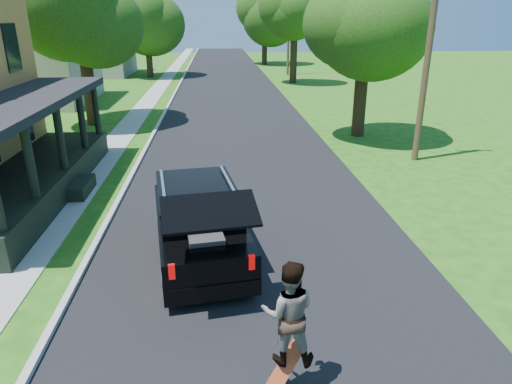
{
  "coord_description": "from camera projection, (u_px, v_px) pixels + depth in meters",
  "views": [
    {
      "loc": [
        -0.89,
        -8.3,
        5.39
      ],
      "look_at": [
        0.07,
        3.0,
        1.04
      ],
      "focal_mm": 32.0,
      "sensor_mm": 36.0,
      "label": 1
    }
  ],
  "objects": [
    {
      "name": "ground",
      "position": [
        265.0,
        288.0,
        9.72
      ],
      "size": [
        140.0,
        140.0,
        0.0
      ],
      "primitive_type": "plane",
      "color": "#1D5310",
      "rests_on": "ground"
    },
    {
      "name": "street",
      "position": [
        232.0,
        110.0,
        28.32
      ],
      "size": [
        8.0,
        120.0,
        0.02
      ],
      "primitive_type": "cube",
      "color": "black",
      "rests_on": "ground"
    },
    {
      "name": "curb",
      "position": [
        166.0,
        111.0,
        28.0
      ],
      "size": [
        0.15,
        120.0,
        0.12
      ],
      "primitive_type": "cube",
      "color": "#ACABA6",
      "rests_on": "ground"
    },
    {
      "name": "sidewalk",
      "position": [
        140.0,
        112.0,
        27.88
      ],
      "size": [
        1.3,
        120.0,
        0.03
      ],
      "primitive_type": "cube",
      "color": "gray",
      "rests_on": "ground"
    },
    {
      "name": "neighbor_house_mid",
      "position": [
        20.0,
        37.0,
        29.48
      ],
      "size": [
        12.78,
        12.78,
        8.3
      ],
      "color": "#9A9789",
      "rests_on": "ground"
    },
    {
      "name": "neighbor_house_far",
      "position": [
        85.0,
        31.0,
        44.36
      ],
      "size": [
        12.78,
        12.78,
        8.3
      ],
      "color": "#9A9789",
      "rests_on": "ground"
    },
    {
      "name": "black_suv",
      "position": [
        199.0,
        223.0,
        10.68
      ],
      "size": [
        2.54,
        5.15,
        2.3
      ],
      "rotation": [
        0.0,
        0.0,
        0.15
      ],
      "color": "black",
      "rests_on": "ground"
    },
    {
      "name": "skateboarder",
      "position": [
        289.0,
        313.0,
        6.69
      ],
      "size": [
        0.89,
        0.73,
        1.68
      ],
      "rotation": [
        0.0,
        0.0,
        3.02
      ],
      "color": "black",
      "rests_on": "ground"
    },
    {
      "name": "skateboard",
      "position": [
        284.0,
        371.0,
        6.92
      ],
      "size": [
        0.72,
        0.51,
        0.75
      ],
      "rotation": [
        0.0,
        0.0,
        -0.35
      ],
      "color": "#AC370E",
      "rests_on": "ground"
    },
    {
      "name": "tree_left_mid",
      "position": [
        78.0,
        7.0,
        22.47
      ],
      "size": [
        7.39,
        7.03,
        8.92
      ],
      "rotation": [
        0.0,
        0.0,
        0.37
      ],
      "color": "black",
      "rests_on": "ground"
    },
    {
      "name": "tree_left_far",
      "position": [
        145.0,
        13.0,
        41.82
      ],
      "size": [
        7.23,
        7.06,
        9.33
      ],
      "rotation": [
        0.0,
        0.0,
        0.12
      ],
      "color": "black",
      "rests_on": "ground"
    },
    {
      "name": "tree_right_near",
      "position": [
        366.0,
        19.0,
        20.4
      ],
      "size": [
        5.59,
        5.67,
        7.99
      ],
      "rotation": [
        0.0,
        0.0,
        -0.17
      ],
      "color": "black",
      "rests_on": "ground"
    },
    {
      "name": "tree_right_mid",
      "position": [
        294.0,
        9.0,
        38.03
      ],
      "size": [
        5.84,
        5.58,
        8.98
      ],
      "rotation": [
        0.0,
        0.0,
        0.07
      ],
      "color": "black",
      "rests_on": "ground"
    },
    {
      "name": "tree_right_far",
      "position": [
        264.0,
        10.0,
        53.49
      ],
      "size": [
        8.42,
        8.2,
        9.78
      ],
      "rotation": [
        0.0,
        0.0,
        0.39
      ],
      "color": "black",
      "rests_on": "ground"
    },
    {
      "name": "utility_pole_near",
      "position": [
        430.0,
        37.0,
        16.76
      ],
      "size": [
        1.54,
        0.26,
        9.17
      ],
      "rotation": [
        0.0,
        0.0,
        -0.03
      ],
      "color": "#40331D",
      "rests_on": "ground"
    },
    {
      "name": "utility_pole_far",
      "position": [
        289.0,
        22.0,
        44.03
      ],
      "size": [
        1.5,
        0.57,
        9.71
      ],
      "rotation": [
        0.0,
        0.0,
        0.3
      ],
      "color": "#40331D",
      "rests_on": "ground"
    }
  ]
}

